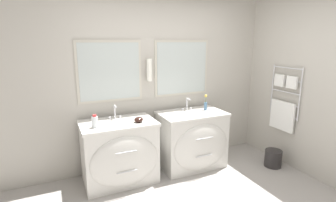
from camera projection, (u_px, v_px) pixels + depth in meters
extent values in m
cube|color=#B2ADA3|center=(157.00, 80.00, 3.96)|extent=(5.16, 0.06, 2.60)
cube|color=#BCB7A8|center=(110.00, 71.00, 3.60)|extent=(0.90, 0.02, 0.85)
cube|color=#B2BCBA|center=(110.00, 72.00, 3.59)|extent=(0.83, 0.01, 0.78)
cube|color=#BCB7A8|center=(182.00, 68.00, 4.04)|extent=(0.90, 0.02, 0.85)
cube|color=#B2BCBA|center=(182.00, 68.00, 4.03)|extent=(0.83, 0.01, 0.78)
cylinder|color=white|center=(149.00, 70.00, 3.77)|extent=(0.08, 0.08, 0.32)
cube|color=silver|center=(148.00, 70.00, 3.82)|extent=(0.05, 0.02, 0.08)
cube|color=#B2ADA3|center=(295.00, 81.00, 3.85)|extent=(0.06, 3.47, 2.60)
cylinder|color=silver|center=(300.00, 95.00, 3.72)|extent=(0.02, 0.02, 0.78)
cylinder|color=silver|center=(272.00, 89.00, 4.18)|extent=(0.02, 0.02, 0.78)
cylinder|color=silver|center=(288.00, 68.00, 3.87)|extent=(0.02, 0.52, 0.02)
cylinder|color=silver|center=(287.00, 80.00, 3.91)|extent=(0.02, 0.52, 0.02)
cylinder|color=silver|center=(285.00, 92.00, 3.95)|extent=(0.02, 0.52, 0.02)
cylinder|color=silver|center=(284.00, 104.00, 3.99)|extent=(0.02, 0.52, 0.02)
cylinder|color=silver|center=(283.00, 115.00, 4.03)|extent=(0.02, 0.52, 0.02)
cube|color=white|center=(282.00, 116.00, 4.03)|extent=(0.04, 0.43, 0.45)
cube|color=white|center=(292.00, 82.00, 3.80)|extent=(0.04, 0.18, 0.18)
cube|color=white|center=(280.00, 80.00, 4.01)|extent=(0.04, 0.18, 0.18)
cube|color=silver|center=(119.00, 153.00, 3.53)|extent=(0.95, 0.59, 0.81)
ellipsoid|color=silver|center=(125.00, 162.00, 3.27)|extent=(0.87, 0.13, 0.68)
cube|color=silver|center=(118.00, 123.00, 3.44)|extent=(0.98, 0.62, 0.04)
ellipsoid|color=white|center=(119.00, 126.00, 3.42)|extent=(0.37, 0.32, 0.09)
cylinder|color=silver|center=(126.00, 152.00, 3.17)|extent=(0.26, 0.01, 0.01)
cylinder|color=silver|center=(127.00, 172.00, 3.23)|extent=(0.26, 0.01, 0.01)
cube|color=silver|center=(191.00, 140.00, 3.98)|extent=(0.95, 0.59, 0.81)
ellipsoid|color=silver|center=(201.00, 147.00, 3.72)|extent=(0.87, 0.13, 0.68)
cube|color=silver|center=(192.00, 114.00, 3.89)|extent=(0.98, 0.62, 0.04)
ellipsoid|color=white|center=(193.00, 116.00, 3.87)|extent=(0.37, 0.32, 0.09)
cylinder|color=silver|center=(205.00, 138.00, 3.62)|extent=(0.26, 0.01, 0.01)
cylinder|color=silver|center=(204.00, 156.00, 3.68)|extent=(0.26, 0.01, 0.01)
cylinder|color=silver|center=(115.00, 112.00, 3.56)|extent=(0.02, 0.02, 0.19)
cylinder|color=silver|center=(115.00, 107.00, 3.49)|extent=(0.02, 0.11, 0.02)
cylinder|color=silver|center=(110.00, 118.00, 3.55)|extent=(0.03, 0.03, 0.04)
cylinder|color=silver|center=(120.00, 117.00, 3.60)|extent=(0.03, 0.03, 0.04)
cylinder|color=silver|center=(187.00, 104.00, 4.00)|extent=(0.02, 0.02, 0.19)
cylinder|color=silver|center=(189.00, 99.00, 3.94)|extent=(0.02, 0.11, 0.02)
cylinder|color=silver|center=(183.00, 109.00, 3.99)|extent=(0.03, 0.03, 0.04)
cylinder|color=silver|center=(191.00, 108.00, 4.05)|extent=(0.03, 0.03, 0.04)
cylinder|color=silver|center=(95.00, 122.00, 3.20)|extent=(0.07, 0.07, 0.14)
cylinder|color=red|center=(94.00, 116.00, 3.19)|extent=(0.05, 0.05, 0.02)
ellipsoid|color=black|center=(139.00, 120.00, 3.42)|extent=(0.12, 0.12, 0.07)
cylinder|color=teal|center=(206.00, 106.00, 4.02)|extent=(0.05, 0.05, 0.12)
cylinder|color=#477238|center=(206.00, 99.00, 3.99)|extent=(0.01, 0.01, 0.10)
sphere|color=#E5BF47|center=(206.00, 96.00, 3.98)|extent=(0.04, 0.04, 0.04)
cylinder|color=#282626|center=(273.00, 158.00, 4.00)|extent=(0.25, 0.25, 0.26)
torus|color=#282626|center=(274.00, 151.00, 3.98)|extent=(0.25, 0.25, 0.01)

